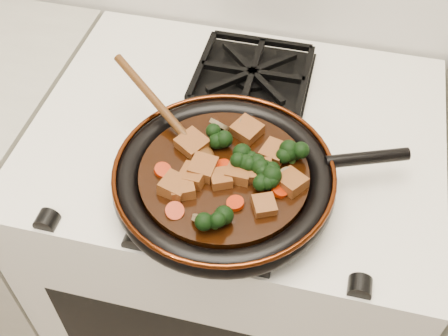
# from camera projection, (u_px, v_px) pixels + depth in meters

# --- Properties ---
(stove) EXTENTS (0.76, 0.60, 0.90)m
(stove) POSITION_uv_depth(u_px,v_px,m) (234.00, 257.00, 1.39)
(stove) COLOR white
(stove) RESTS_ON ground
(burner_grate_front) EXTENTS (0.23, 0.23, 0.03)m
(burner_grate_front) POSITION_uv_depth(u_px,v_px,m) (218.00, 181.00, 0.95)
(burner_grate_front) COLOR black
(burner_grate_front) RESTS_ON stove
(burner_grate_back) EXTENTS (0.23, 0.23, 0.03)m
(burner_grate_back) POSITION_uv_depth(u_px,v_px,m) (252.00, 76.00, 1.12)
(burner_grate_back) COLOR black
(burner_grate_back) RESTS_ON stove
(skillet) EXTENTS (0.47, 0.36, 0.05)m
(skillet) POSITION_uv_depth(u_px,v_px,m) (225.00, 178.00, 0.91)
(skillet) COLOR black
(skillet) RESTS_ON burner_grate_front
(braising_sauce) EXTENTS (0.27, 0.27, 0.02)m
(braising_sauce) POSITION_uv_depth(u_px,v_px,m) (224.00, 176.00, 0.91)
(braising_sauce) COLOR black
(braising_sauce) RESTS_ON skillet
(tofu_cube_0) EXTENTS (0.05, 0.05, 0.03)m
(tofu_cube_0) POSITION_uv_depth(u_px,v_px,m) (274.00, 152.00, 0.92)
(tofu_cube_0) COLOR brown
(tofu_cube_0) RESTS_ON braising_sauce
(tofu_cube_1) EXTENTS (0.05, 0.05, 0.02)m
(tofu_cube_1) POSITION_uv_depth(u_px,v_px,m) (264.00, 206.00, 0.85)
(tofu_cube_1) COLOR brown
(tofu_cube_1) RESTS_ON braising_sauce
(tofu_cube_2) EXTENTS (0.04, 0.05, 0.02)m
(tofu_cube_2) POSITION_uv_depth(u_px,v_px,m) (221.00, 179.00, 0.88)
(tofu_cube_2) COLOR brown
(tofu_cube_2) RESTS_ON braising_sauce
(tofu_cube_3) EXTENTS (0.05, 0.05, 0.03)m
(tofu_cube_3) POSITION_uv_depth(u_px,v_px,m) (193.00, 176.00, 0.88)
(tofu_cube_3) COLOR brown
(tofu_cube_3) RESTS_ON braising_sauce
(tofu_cube_4) EXTENTS (0.05, 0.05, 0.03)m
(tofu_cube_4) POSITION_uv_depth(u_px,v_px,m) (175.00, 186.00, 0.87)
(tofu_cube_4) COLOR brown
(tofu_cube_4) RESTS_ON braising_sauce
(tofu_cube_5) EXTENTS (0.04, 0.04, 0.02)m
(tofu_cube_5) POSITION_uv_depth(u_px,v_px,m) (239.00, 174.00, 0.89)
(tofu_cube_5) COLOR brown
(tofu_cube_5) RESTS_ON braising_sauce
(tofu_cube_6) EXTENTS (0.06, 0.06, 0.03)m
(tofu_cube_6) POSITION_uv_depth(u_px,v_px,m) (291.00, 182.00, 0.88)
(tofu_cube_6) COLOR brown
(tofu_cube_6) RESTS_ON braising_sauce
(tofu_cube_7) EXTENTS (0.05, 0.05, 0.02)m
(tofu_cube_7) POSITION_uv_depth(u_px,v_px,m) (182.00, 188.00, 0.87)
(tofu_cube_7) COLOR brown
(tofu_cube_7) RESTS_ON braising_sauce
(tofu_cube_8) EXTENTS (0.04, 0.05, 0.03)m
(tofu_cube_8) POSITION_uv_depth(u_px,v_px,m) (203.00, 168.00, 0.89)
(tofu_cube_8) COLOR brown
(tofu_cube_8) RESTS_ON braising_sauce
(tofu_cube_9) EXTENTS (0.06, 0.06, 0.03)m
(tofu_cube_9) POSITION_uv_depth(u_px,v_px,m) (247.00, 131.00, 0.95)
(tofu_cube_9) COLOR brown
(tofu_cube_9) RESTS_ON braising_sauce
(tofu_cube_10) EXTENTS (0.05, 0.05, 0.02)m
(tofu_cube_10) POSITION_uv_depth(u_px,v_px,m) (259.00, 171.00, 0.89)
(tofu_cube_10) COLOR brown
(tofu_cube_10) RESTS_ON braising_sauce
(tofu_cube_11) EXTENTS (0.06, 0.06, 0.03)m
(tofu_cube_11) POSITION_uv_depth(u_px,v_px,m) (192.00, 144.00, 0.93)
(tofu_cube_11) COLOR brown
(tofu_cube_11) RESTS_ON braising_sauce
(broccoli_floret_0) EXTENTS (0.08, 0.09, 0.07)m
(broccoli_floret_0) POSITION_uv_depth(u_px,v_px,m) (264.00, 172.00, 0.88)
(broccoli_floret_0) COLOR black
(broccoli_floret_0) RESTS_ON braising_sauce
(broccoli_floret_1) EXTENTS (0.06, 0.07, 0.07)m
(broccoli_floret_1) POSITION_uv_depth(u_px,v_px,m) (293.00, 156.00, 0.91)
(broccoli_floret_1) COLOR black
(broccoli_floret_1) RESTS_ON braising_sauce
(broccoli_floret_2) EXTENTS (0.09, 0.08, 0.07)m
(broccoli_floret_2) POSITION_uv_depth(u_px,v_px,m) (214.00, 221.00, 0.82)
(broccoli_floret_2) COLOR black
(broccoli_floret_2) RESTS_ON braising_sauce
(broccoli_floret_3) EXTENTS (0.08, 0.09, 0.07)m
(broccoli_floret_3) POSITION_uv_depth(u_px,v_px,m) (263.00, 181.00, 0.87)
(broccoli_floret_3) COLOR black
(broccoli_floret_3) RESTS_ON braising_sauce
(broccoli_floret_4) EXTENTS (0.09, 0.09, 0.07)m
(broccoli_floret_4) POSITION_uv_depth(u_px,v_px,m) (219.00, 138.00, 0.93)
(broccoli_floret_4) COLOR black
(broccoli_floret_4) RESTS_ON braising_sauce
(broccoli_floret_5) EXTENTS (0.09, 0.08, 0.07)m
(broccoli_floret_5) POSITION_uv_depth(u_px,v_px,m) (244.00, 161.00, 0.90)
(broccoli_floret_5) COLOR black
(broccoli_floret_5) RESTS_ON braising_sauce
(carrot_coin_0) EXTENTS (0.03, 0.03, 0.02)m
(carrot_coin_0) POSITION_uv_depth(u_px,v_px,m) (222.00, 166.00, 0.90)
(carrot_coin_0) COLOR #AB2104
(carrot_coin_0) RESTS_ON braising_sauce
(carrot_coin_1) EXTENTS (0.03, 0.03, 0.01)m
(carrot_coin_1) POSITION_uv_depth(u_px,v_px,m) (235.00, 203.00, 0.85)
(carrot_coin_1) COLOR #AB2104
(carrot_coin_1) RESTS_ON braising_sauce
(carrot_coin_2) EXTENTS (0.03, 0.03, 0.02)m
(carrot_coin_2) POSITION_uv_depth(u_px,v_px,m) (280.00, 191.00, 0.87)
(carrot_coin_2) COLOR #AB2104
(carrot_coin_2) RESTS_ON braising_sauce
(carrot_coin_3) EXTENTS (0.03, 0.03, 0.02)m
(carrot_coin_3) POSITION_uv_depth(u_px,v_px,m) (175.00, 211.00, 0.84)
(carrot_coin_3) COLOR #AB2104
(carrot_coin_3) RESTS_ON braising_sauce
(carrot_coin_4) EXTENTS (0.03, 0.03, 0.02)m
(carrot_coin_4) POSITION_uv_depth(u_px,v_px,m) (163.00, 170.00, 0.90)
(carrot_coin_4) COLOR #AB2104
(carrot_coin_4) RESTS_ON braising_sauce
(mushroom_slice_0) EXTENTS (0.04, 0.04, 0.03)m
(mushroom_slice_0) POSITION_uv_depth(u_px,v_px,m) (219.00, 125.00, 0.96)
(mushroom_slice_0) COLOR brown
(mushroom_slice_0) RESTS_ON braising_sauce
(mushroom_slice_1) EXTENTS (0.05, 0.05, 0.02)m
(mushroom_slice_1) POSITION_uv_depth(u_px,v_px,m) (288.00, 177.00, 0.88)
(mushroom_slice_1) COLOR brown
(mushroom_slice_1) RESTS_ON braising_sauce
(mushroom_slice_2) EXTENTS (0.03, 0.03, 0.03)m
(mushroom_slice_2) POSITION_uv_depth(u_px,v_px,m) (202.00, 219.00, 0.83)
(mushroom_slice_2) COLOR brown
(mushroom_slice_2) RESTS_ON braising_sauce
(mushroom_slice_3) EXTENTS (0.04, 0.04, 0.03)m
(mushroom_slice_3) POSITION_uv_depth(u_px,v_px,m) (246.00, 127.00, 0.96)
(mushroom_slice_3) COLOR brown
(mushroom_slice_3) RESTS_ON braising_sauce
(wooden_spoon) EXTENTS (0.14, 0.11, 0.24)m
(wooden_spoon) POSITION_uv_depth(u_px,v_px,m) (175.00, 124.00, 0.94)
(wooden_spoon) COLOR #4E2C10
(wooden_spoon) RESTS_ON braising_sauce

